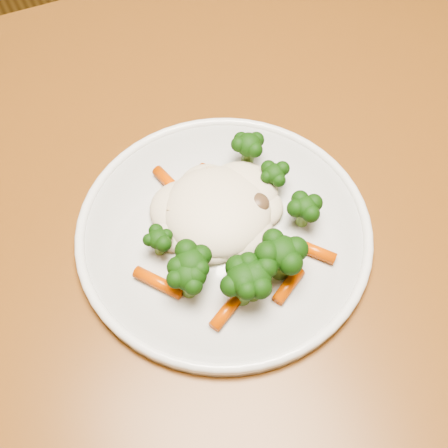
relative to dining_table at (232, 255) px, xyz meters
name	(u,v)px	position (x,y,z in m)	size (l,w,h in m)	color
dining_table	(232,255)	(0.00, 0.00, 0.00)	(1.33, 0.93, 0.75)	brown
plate	(224,231)	(-0.02, -0.02, 0.10)	(0.30, 0.30, 0.01)	white
meal	(229,227)	(-0.02, -0.03, 0.13)	(0.20, 0.20, 0.05)	beige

